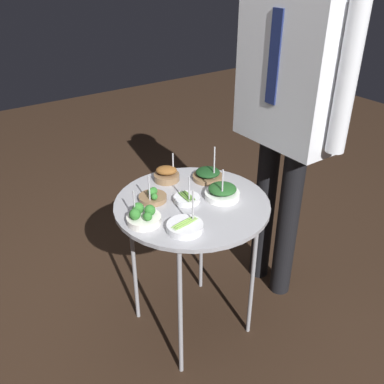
{
  "coord_description": "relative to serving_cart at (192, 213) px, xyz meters",
  "views": [
    {
      "loc": [
        1.29,
        -0.91,
        1.67
      ],
      "look_at": [
        0.0,
        0.0,
        0.78
      ],
      "focal_mm": 40.0,
      "sensor_mm": 36.0,
      "label": 1
    }
  ],
  "objects": [
    {
      "name": "ground_plane",
      "position": [
        0.0,
        0.0,
        -0.67
      ],
      "size": [
        8.0,
        8.0,
        0.0
      ],
      "primitive_type": "plane",
      "color": "black"
    },
    {
      "name": "bowl_spinach_center",
      "position": [
        0.04,
        0.13,
        0.08
      ],
      "size": [
        0.15,
        0.15,
        0.16
      ],
      "color": "white",
      "rests_on": "serving_cart"
    },
    {
      "name": "serving_cart",
      "position": [
        0.0,
        0.0,
        0.0
      ],
      "size": [
        0.67,
        0.67,
        0.73
      ],
      "color": "#939399",
      "rests_on": "ground_plane"
    },
    {
      "name": "waiter_figure",
      "position": [
        -0.01,
        0.55,
        0.44
      ],
      "size": [
        0.65,
        0.24,
        1.76
      ],
      "color": "black",
      "rests_on": "ground_plane"
    },
    {
      "name": "bowl_spinach_front_center",
      "position": [
        -0.13,
        0.18,
        0.08
      ],
      "size": [
        0.14,
        0.14,
        0.18
      ],
      "color": "brown",
      "rests_on": "serving_cart"
    },
    {
      "name": "bowl_asparagus_front_left",
      "position": [
        0.16,
        -0.14,
        0.07
      ],
      "size": [
        0.14,
        0.14,
        0.16
      ],
      "color": "silver",
      "rests_on": "serving_cart"
    },
    {
      "name": "bowl_broccoli_back_right",
      "position": [
        0.02,
        -0.25,
        0.08
      ],
      "size": [
        0.14,
        0.14,
        0.14
      ],
      "color": "silver",
      "rests_on": "serving_cart"
    },
    {
      "name": "bowl_broccoli_front_right",
      "position": [
        -0.11,
        -0.13,
        0.07
      ],
      "size": [
        0.12,
        0.12,
        0.14
      ],
      "color": "brown",
      "rests_on": "serving_cart"
    },
    {
      "name": "bowl_asparagus_far_rim",
      "position": [
        -0.02,
        -0.01,
        0.07
      ],
      "size": [
        0.12,
        0.12,
        0.13
      ],
      "color": "silver",
      "rests_on": "serving_cart"
    },
    {
      "name": "bowl_roast_mid_left",
      "position": [
        -0.23,
        0.02,
        0.08
      ],
      "size": [
        0.12,
        0.12,
        0.13
      ],
      "color": "brown",
      "rests_on": "serving_cart"
    }
  ]
}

